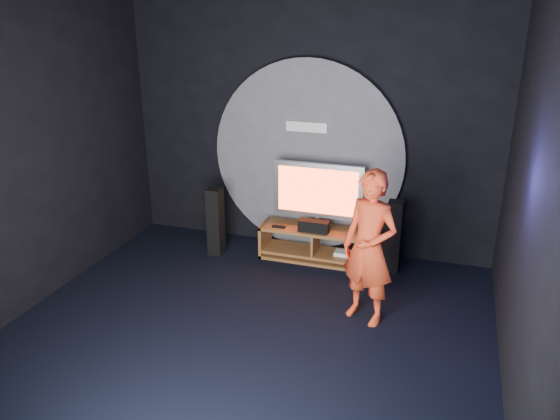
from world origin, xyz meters
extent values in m
plane|color=black|center=(0.00, 0.00, 0.00)|extent=(5.00, 5.00, 0.00)
cube|color=black|center=(0.00, 2.50, 1.75)|extent=(5.00, 0.04, 3.50)
cube|color=black|center=(0.00, -2.50, 1.75)|extent=(5.00, 0.04, 3.50)
cube|color=black|center=(-2.50, 0.00, 1.75)|extent=(0.04, 5.00, 3.50)
cube|color=black|center=(2.50, 0.00, 1.75)|extent=(0.04, 5.00, 3.50)
cylinder|color=#515156|center=(0.00, 2.44, 1.30)|extent=(2.60, 0.08, 2.60)
cube|color=white|center=(0.00, 2.39, 1.72)|extent=(0.55, 0.03, 0.13)
cube|color=#9D5F30|center=(0.24, 2.05, 0.43)|extent=(1.46, 0.45, 0.04)
cube|color=#9D5F30|center=(0.24, 2.05, 0.10)|extent=(1.42, 0.42, 0.04)
cube|color=#9D5F30|center=(-0.47, 2.05, 0.23)|extent=(0.04, 0.45, 0.45)
cube|color=#9D5F30|center=(0.95, 2.05, 0.23)|extent=(0.04, 0.45, 0.45)
cube|color=#9D5F30|center=(0.24, 2.05, 0.27)|extent=(0.03, 0.40, 0.29)
cube|color=#9D5F30|center=(0.24, 2.05, 0.02)|extent=(1.46, 0.45, 0.04)
cube|color=white|center=(0.62, 2.05, 0.14)|extent=(0.22, 0.16, 0.05)
cube|color=#B7B8BF|center=(0.24, 2.12, 0.47)|extent=(0.36, 0.22, 0.04)
cylinder|color=#B7B8BF|center=(0.24, 2.12, 0.54)|extent=(0.07, 0.07, 0.10)
cube|color=#B7B8BF|center=(0.24, 2.12, 0.96)|extent=(1.18, 0.06, 0.73)
cube|color=#FF4D23|center=(0.24, 2.09, 0.96)|extent=(1.05, 0.01, 0.60)
cube|color=black|center=(0.24, 1.94, 0.53)|extent=(0.40, 0.15, 0.15)
cube|color=black|center=(-0.23, 1.93, 0.46)|extent=(0.18, 0.05, 0.02)
cube|color=black|center=(-1.10, 1.82, 0.47)|extent=(0.19, 0.21, 0.94)
cube|color=black|center=(1.26, 2.06, 0.47)|extent=(0.19, 0.21, 0.94)
cube|color=black|center=(1.09, 2.20, 0.18)|extent=(0.32, 0.32, 0.35)
imported|color=#E8431F|center=(1.13, 0.79, 0.84)|extent=(0.72, 0.61, 1.68)
camera|label=1|loc=(1.85, -4.41, 3.22)|focal=35.00mm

